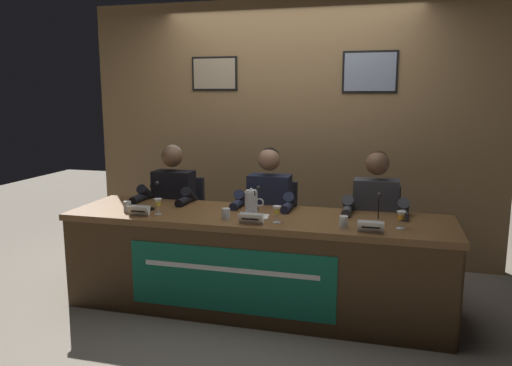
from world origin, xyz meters
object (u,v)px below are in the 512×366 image
object	(u,v)px
juice_glass_left	(158,203)
water_cup_center	(226,214)
microphone_left	(153,200)
water_cup_right	(344,223)
chair_left	(180,227)
panelist_left	(170,203)
panelist_center	(267,209)
panelist_right	(375,215)
chair_center	(272,234)
microphone_right	(378,214)
microphone_center	(255,206)
water_cup_left	(127,207)
nameplate_center	(251,219)
chair_right	(374,242)
nameplate_right	(371,227)
juice_glass_center	(277,211)
juice_glass_right	(401,217)
nameplate_left	(139,211)
document_stack_center	(255,217)
water_pitcher_central	(251,202)
conference_table	(252,249)

from	to	relation	value
juice_glass_left	water_cup_center	xyz separation A→B (m)	(0.56, -0.02, -0.05)
microphone_left	water_cup_right	world-z (taller)	microphone_left
chair_left	panelist_left	bearing A→B (deg)	-90.00
panelist_center	panelist_right	size ratio (longest dim) A/B	1.00
chair_center	microphone_right	size ratio (longest dim) A/B	4.20
microphone_left	microphone_center	bearing A→B (deg)	0.52
water_cup_left	water_cup_center	xyz separation A→B (m)	(0.84, -0.03, 0.00)
panelist_left	juice_glass_left	xyz separation A→B (m)	(0.15, -0.55, 0.12)
nameplate_center	chair_right	size ratio (longest dim) A/B	0.20
nameplate_right	water_cup_right	world-z (taller)	water_cup_right
chair_right	chair_left	bearing A→B (deg)	180.00
juice_glass_center	juice_glass_right	xyz separation A→B (m)	(0.87, 0.06, 0.00)
nameplate_left	water_cup_left	bearing A→B (deg)	147.67
nameplate_center	document_stack_center	xyz separation A→B (m)	(-0.02, 0.19, -0.03)
document_stack_center	chair_right	bearing A→B (deg)	36.83
juice_glass_center	panelist_right	size ratio (longest dim) A/B	0.10
chair_right	juice_glass_center	bearing A→B (deg)	-131.76
microphone_center	document_stack_center	size ratio (longest dim) A/B	0.95
nameplate_right	water_pitcher_central	distance (m)	0.96
water_pitcher_central	water_cup_left	bearing A→B (deg)	-170.01
chair_right	panelist_right	distance (m)	0.34
water_cup_left	microphone_right	size ratio (longest dim) A/B	0.39
panelist_left	water_pitcher_central	world-z (taller)	panelist_left
document_stack_center	nameplate_left	bearing A→B (deg)	-168.43
panelist_left	chair_right	size ratio (longest dim) A/B	1.36
chair_left	water_cup_left	size ratio (longest dim) A/B	10.70
conference_table	chair_left	bearing A→B (deg)	142.68
chair_left	microphone_left	distance (m)	0.71
nameplate_left	nameplate_right	distance (m)	1.74
juice_glass_right	water_pitcher_central	distance (m)	1.12
water_cup_left	chair_right	bearing A→B (deg)	21.22
water_cup_right	microphone_right	size ratio (longest dim) A/B	0.39
microphone_center	chair_left	bearing A→B (deg)	146.76
nameplate_left	juice_glass_left	xyz separation A→B (m)	(0.12, 0.08, 0.05)
conference_table	panelist_left	xyz separation A→B (m)	(-0.89, 0.48, 0.21)
conference_table	water_cup_right	bearing A→B (deg)	-8.65
water_cup_left	water_cup_right	distance (m)	1.70
nameplate_right	document_stack_center	world-z (taller)	nameplate_right
chair_right	document_stack_center	size ratio (longest dim) A/B	4.01
panelist_left	chair_right	bearing A→B (deg)	6.39
panelist_center	water_cup_right	world-z (taller)	panelist_center
panelist_left	panelist_right	bearing A→B (deg)	0.00
water_cup_center	nameplate_right	distance (m)	1.06
nameplate_right	microphone_left	bearing A→B (deg)	171.28
nameplate_right	microphone_right	distance (m)	0.24
nameplate_center	juice_glass_center	xyz separation A→B (m)	(0.17, 0.08, 0.05)
panelist_center	juice_glass_center	bearing A→B (deg)	-69.73
juice_glass_right	microphone_center	bearing A→B (deg)	173.58
juice_glass_left	panelist_right	distance (m)	1.73
conference_table	nameplate_right	xyz separation A→B (m)	(0.88, -0.18, 0.29)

